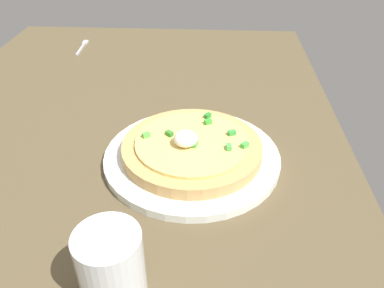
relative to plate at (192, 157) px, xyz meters
The scene contains 5 objects.
dining_table 16.18cm from the plate, 64.44° to the left, with size 124.36×85.91×2.29cm, color brown.
plate is the anchor object (origin of this frame).
pizza 2.00cm from the plate, 143.73° to the left, with size 23.61×23.61×5.05cm.
cup_near 27.27cm from the plate, 163.69° to the left, with size 7.63×7.63×9.05cm.
fork 62.13cm from the plate, 33.57° to the left, with size 11.19×1.53×0.50cm.
Camera 1 is at (-60.53, -17.67, 42.78)cm, focal length 36.49 mm.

